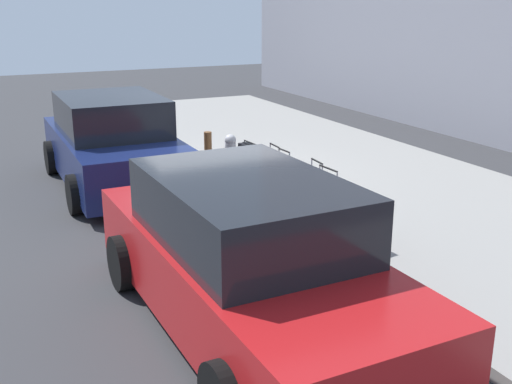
{
  "coord_description": "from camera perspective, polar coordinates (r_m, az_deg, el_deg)",
  "views": [
    {
      "loc": [
        -10.13,
        3.89,
        3.2
      ],
      "look_at": [
        -2.18,
        0.09,
        0.48
      ],
      "focal_mm": 43.61,
      "sensor_mm": 36.0,
      "label": 1
    }
  ],
  "objects": [
    {
      "name": "suitcase_maroon_5",
      "position": [
        9.99,
        1.68,
        1.27
      ],
      "size": [
        0.4,
        0.28,
        0.89
      ],
      "color": "maroon",
      "rests_on": "sidewalk_curb"
    },
    {
      "name": "bollard_post",
      "position": [
        12.01,
        -4.42,
        3.97
      ],
      "size": [
        0.15,
        0.15,
        0.66
      ],
      "primitive_type": "cylinder",
      "color": "brown",
      "rests_on": "sidewalk_curb"
    },
    {
      "name": "suitcase_navy_2",
      "position": [
        8.88,
        5.51,
        -0.83
      ],
      "size": [
        0.42,
        0.25,
        0.93
      ],
      "color": "navy",
      "rests_on": "sidewalk_curb"
    },
    {
      "name": "suitcase_black_7",
      "position": [
        10.75,
        -0.55,
        2.54
      ],
      "size": [
        0.47,
        0.26,
        0.76
      ],
      "color": "black",
      "rests_on": "sidewalk_curb"
    },
    {
      "name": "suitcase_olive_4",
      "position": [
        9.59,
        2.57,
        0.54
      ],
      "size": [
        0.38,
        0.27,
        0.91
      ],
      "color": "#59601E",
      "rests_on": "sidewalk_curb"
    },
    {
      "name": "parked_car_navy_1",
      "position": [
        11.35,
        -12.97,
        4.27
      ],
      "size": [
        4.25,
        2.07,
        1.61
      ],
      "color": "#141E4C",
      "rests_on": "ground_plane"
    },
    {
      "name": "sidewalk_curb",
      "position": [
        12.38,
        6.46,
        2.39
      ],
      "size": [
        18.0,
        5.0,
        0.14
      ],
      "primitive_type": "cube",
      "color": "gray",
      "rests_on": "ground_plane"
    },
    {
      "name": "fire_hydrant",
      "position": [
        11.39,
        -2.35,
        3.56
      ],
      "size": [
        0.39,
        0.21,
        0.74
      ],
      "color": "#99999E",
      "rests_on": "sidewalk_curb"
    },
    {
      "name": "suitcase_silver_1",
      "position": [
        8.42,
        6.53,
        -1.61
      ],
      "size": [
        0.47,
        0.26,
        0.96
      ],
      "color": "#9EA0A8",
      "rests_on": "sidewalk_curb"
    },
    {
      "name": "ground_plane",
      "position": [
        11.32,
        -4.38,
        0.67
      ],
      "size": [
        40.0,
        40.0,
        0.0
      ],
      "primitive_type": "plane",
      "color": "#333335"
    },
    {
      "name": "parked_car_red_0",
      "position": [
        6.19,
        -0.89,
        -6.18
      ],
      "size": [
        4.71,
        2.05,
        1.59
      ],
      "color": "#AD1619",
      "rests_on": "ground_plane"
    },
    {
      "name": "suitcase_teal_3",
      "position": [
        9.2,
        3.48,
        -0.27
      ],
      "size": [
        0.39,
        0.24,
        0.84
      ],
      "color": "#0F606B",
      "rests_on": "sidewalk_curb"
    },
    {
      "name": "suitcase_black_0",
      "position": [
        8.1,
        8.58,
        -2.97
      ],
      "size": [
        0.38,
        0.26,
        0.65
      ],
      "color": "black",
      "rests_on": "sidewalk_curb"
    },
    {
      "name": "suitcase_red_6",
      "position": [
        10.35,
        0.5,
        1.9
      ],
      "size": [
        0.36,
        0.2,
        0.74
      ],
      "color": "red",
      "rests_on": "sidewalk_curb"
    }
  ]
}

